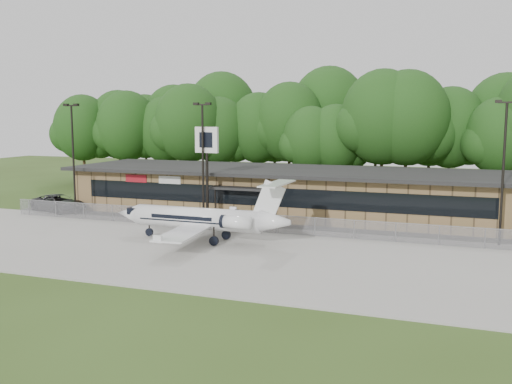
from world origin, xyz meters
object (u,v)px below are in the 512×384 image
at_px(terminal, 286,191).
at_px(pole_sign, 207,150).
at_px(suv, 58,203).
at_px(business_jet, 204,219).

relative_size(terminal, pole_sign, 4.98).
xyz_separation_m(suv, pole_sign, (16.22, -1.03, 5.48)).
xyz_separation_m(terminal, business_jet, (-2.09, -13.45, -0.49)).
bearing_deg(terminal, business_jet, -98.81).
bearing_deg(terminal, pole_sign, -123.73).
relative_size(terminal, suv, 6.94).
bearing_deg(business_jet, pole_sign, 113.73).
xyz_separation_m(terminal, pole_sign, (-4.77, -7.14, 4.12)).
relative_size(terminal, business_jet, 2.95).
relative_size(business_jet, pole_sign, 1.69).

